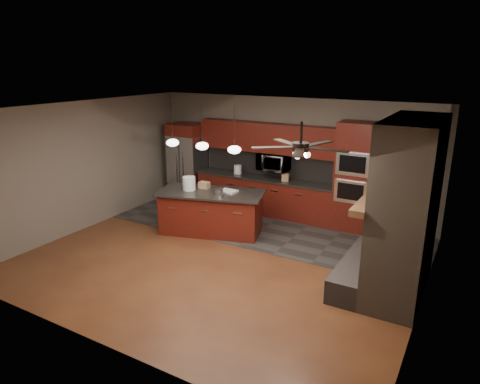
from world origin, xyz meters
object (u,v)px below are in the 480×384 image
Objects in this scene: counter_box at (285,177)px; cardboard_box at (204,185)px; oven_tower at (355,177)px; refrigerator at (188,162)px; microwave at (274,162)px; paint_can at (219,192)px; white_bucket at (189,183)px; counter_bucket at (238,169)px; paint_tray at (229,191)px; kitchen_island at (211,212)px.

cardboard_box is at bearing -142.25° from counter_box.
oven_tower is 4.42m from refrigerator.
microwave reaches higher than counter_box.
oven_tower is at bearing 36.74° from paint_can.
counter_bucket is at bearing 85.04° from white_bucket.
white_bucket is at bearing -141.73° from counter_box.
paint_tray is (0.81, 0.30, -0.13)m from white_bucket.
white_bucket reaches higher than paint_tray.
kitchen_island is 0.61m from paint_tray.
microwave reaches higher than paint_can.
counter_bucket is (0.16, 1.82, -0.06)m from white_bucket.
oven_tower is at bearing -0.14° from counter_bucket.
paint_can is at bearing -39.33° from refrigerator.
cardboard_box reaches higher than paint_can.
paint_can is 0.50× the size of paint_tray.
counter_bucket is (-0.96, -0.05, -0.29)m from microwave.
paint_can is 1.86m from counter_bucket.
oven_tower is 6.60× the size of paint_tray.
cardboard_box is at bearing 157.44° from paint_can.
white_bucket is (-0.48, -0.11, 0.60)m from kitchen_island.
refrigerator is at bearing 140.67° from paint_can.
paint_tray is 1.62m from counter_box.
microwave is 1.87m from cardboard_box.
white_bucket reaches higher than paint_can.
counter_bucket reaches higher than kitchen_island.
kitchen_island is at bearing -146.79° from oven_tower.
oven_tower is 2.95m from paint_can.
refrigerator reaches higher than paint_can.
counter_box is (1.32, -0.05, -0.02)m from counter_bucket.
paint_can reaches higher than kitchen_island.
oven_tower reaches higher than paint_can.
paint_tray is (0.33, 0.19, 0.47)m from kitchen_island.
counter_bucket is (-2.94, 0.01, -0.18)m from oven_tower.
oven_tower reaches higher than paint_tray.
oven_tower is 2.75m from paint_tray.
white_bucket is at bearing 176.10° from kitchen_island.
counter_box is (1.28, 1.50, -0.00)m from cardboard_box.
cardboard_box is (1.53, -1.47, -0.04)m from refrigerator.
cardboard_box reaches higher than kitchen_island.
cardboard_box is at bearing -151.91° from oven_tower.
refrigerator is at bearing 121.64° from kitchen_island.
refrigerator reaches higher than microwave.
white_bucket is 0.88m from paint_tray.
paint_tray is 1.61× the size of cardboard_box.
white_bucket is 0.81× the size of paint_tray.
oven_tower is at bearing -1.66° from microwave.
refrigerator reaches higher than counter_box.
cardboard_box is (-0.91, -1.60, -0.31)m from microwave.
counter_bucket is (-0.58, 1.77, 0.03)m from paint_can.
cardboard_box is 1.04× the size of counter_bucket.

